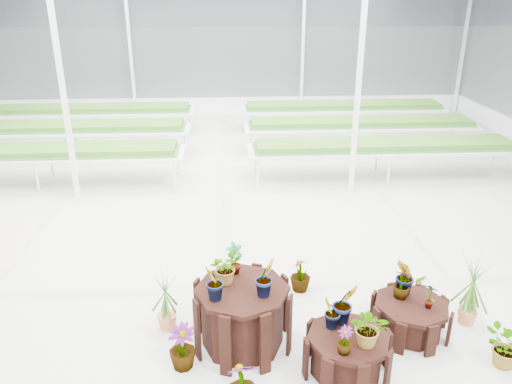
{
  "coord_description": "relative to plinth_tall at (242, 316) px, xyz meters",
  "views": [
    {
      "loc": [
        0.26,
        -6.22,
        4.2
      ],
      "look_at": [
        0.69,
        0.94,
        1.3
      ],
      "focal_mm": 35.0,
      "sensor_mm": 36.0,
      "label": 1
    }
  ],
  "objects": [
    {
      "name": "plinth_mid",
      "position": [
        1.2,
        -0.6,
        -0.15
      ],
      "size": [
        1.09,
        1.09,
        0.52
      ],
      "primitive_type": "cylinder",
      "rotation": [
        0.0,
        0.0,
        0.1
      ],
      "color": "black",
      "rests_on": "ground"
    },
    {
      "name": "plinth_tall",
      "position": [
        0.0,
        0.0,
        0.0
      ],
      "size": [
        1.56,
        1.56,
        0.83
      ],
      "primitive_type": "cylinder",
      "rotation": [
        0.0,
        0.0,
        -0.36
      ],
      "color": "black",
      "rests_on": "ground"
    },
    {
      "name": "nursery_benches",
      "position": [
        -0.4,
        8.21,
        0.01
      ],
      "size": [
        16.0,
        7.0,
        0.84
      ],
      "primitive_type": null,
      "color": "silver",
      "rests_on": "ground"
    },
    {
      "name": "plinth_low",
      "position": [
        2.2,
        0.1,
        -0.19
      ],
      "size": [
        1.17,
        1.17,
        0.45
      ],
      "primitive_type": "cylinder",
      "rotation": [
        0.0,
        0.0,
        0.2
      ],
      "color": "black",
      "rests_on": "ground"
    },
    {
      "name": "steel_frame",
      "position": [
        -0.4,
        1.01,
        1.84
      ],
      "size": [
        18.0,
        24.0,
        4.5
      ],
      "primitive_type": null,
      "color": "silver",
      "rests_on": "ground"
    },
    {
      "name": "nursery_plants",
      "position": [
        1.12,
        0.01,
        0.12
      ],
      "size": [
        4.6,
        3.0,
        1.31
      ],
      "color": "#32601A",
      "rests_on": "ground"
    },
    {
      "name": "greenhouse_shell",
      "position": [
        -0.4,
        1.01,
        1.84
      ],
      "size": [
        18.0,
        24.0,
        4.5
      ],
      "primitive_type": null,
      "color": "white",
      "rests_on": "ground"
    },
    {
      "name": "ground_plane",
      "position": [
        -0.4,
        1.01,
        -0.41
      ],
      "size": [
        24.0,
        24.0,
        0.0
      ],
      "primitive_type": "plane",
      "color": "gray",
      "rests_on": "ground"
    }
  ]
}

